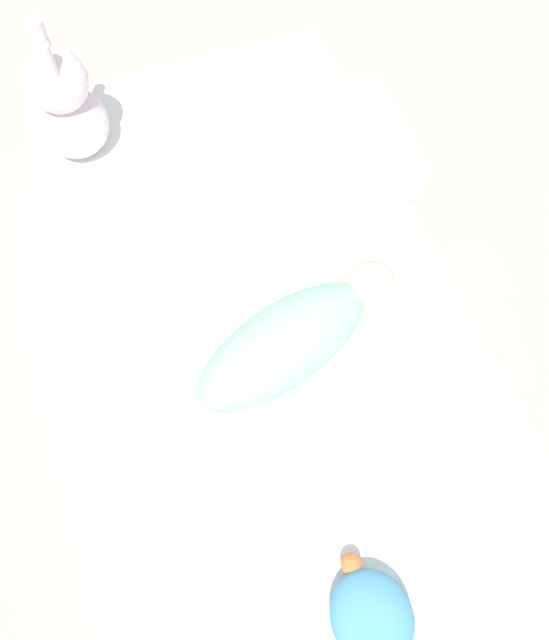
{
  "coord_description": "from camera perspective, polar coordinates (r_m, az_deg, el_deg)",
  "views": [
    {
      "loc": [
        -0.58,
        0.19,
        1.32
      ],
      "look_at": [
        -0.07,
        0.01,
        0.19
      ],
      "focal_mm": 35.0,
      "sensor_mm": 36.0,
      "label": 1
    }
  ],
  "objects": [
    {
      "name": "swaddled_baby",
      "position": [
        1.22,
        1.79,
        -1.63
      ],
      "size": [
        0.28,
        0.48,
        0.14
      ],
      "rotation": [
        0.0,
        0.0,
        5.03
      ],
      "color": "#99D6B2",
      "rests_on": "bed_mattress"
    },
    {
      "name": "turtle_plush",
      "position": [
        1.15,
        8.84,
        -25.15
      ],
      "size": [
        0.18,
        0.14,
        0.08
      ],
      "color": "#4C99C6",
      "rests_on": "bed_mattress"
    },
    {
      "name": "bed_mattress",
      "position": [
        1.39,
        -0.68,
        0.21
      ],
      "size": [
        1.49,
        0.79,
        0.14
      ],
      "color": "white",
      "rests_on": "ground_plane"
    },
    {
      "name": "bunny_plush",
      "position": [
        1.55,
        -18.47,
        18.01
      ],
      "size": [
        0.16,
        0.16,
        0.33
      ],
      "color": "silver",
      "rests_on": "bed_mattress"
    },
    {
      "name": "pillow",
      "position": [
        1.49,
        4.31,
        14.81
      ],
      "size": [
        0.3,
        0.38,
        0.11
      ],
      "color": "white",
      "rests_on": "bed_mattress"
    },
    {
      "name": "ground_plane",
      "position": [
        1.46,
        -0.65,
        -1.02
      ],
      "size": [
        12.0,
        12.0,
        0.0
      ],
      "primitive_type": "plane",
      "color": "#B2A893"
    },
    {
      "name": "burp_cloth",
      "position": [
        1.34,
        9.81,
        1.42
      ],
      "size": [
        0.26,
        0.2,
        0.02
      ],
      "color": "white",
      "rests_on": "bed_mattress"
    }
  ]
}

